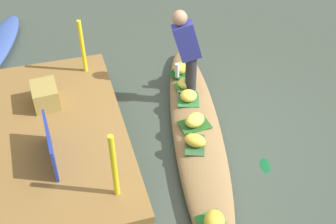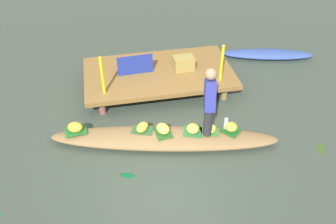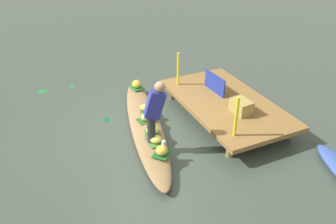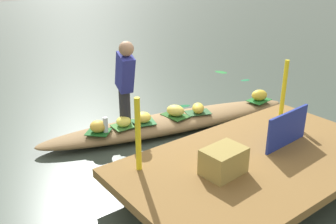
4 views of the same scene
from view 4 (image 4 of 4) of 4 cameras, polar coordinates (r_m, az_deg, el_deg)
name	(u,v)px [view 4 (image 4 of 4)]	position (r m, az deg, el deg)	size (l,w,h in m)	color
canal_water	(173,129)	(5.91, 0.76, -2.56)	(40.00, 40.00, 0.00)	#3A463C
dock_platform	(257,162)	(4.45, 13.24, -7.30)	(3.20, 1.80, 0.40)	brown
vendor_boat	(173,122)	(5.86, 0.76, -1.53)	(4.12, 0.65, 0.23)	olive
leaf_mat_0	(175,115)	(5.79, 1.11, -0.52)	(0.39, 0.28, 0.01)	#25591F
banana_bunch_0	(175,110)	(5.76, 1.12, 0.23)	(0.28, 0.22, 0.17)	#E7D051
leaf_mat_1	(198,112)	(5.92, 4.54, -0.07)	(0.38, 0.24, 0.01)	#2D5831
banana_bunch_1	(198,108)	(5.89, 4.56, 0.59)	(0.27, 0.18, 0.15)	yellow
leaf_mat_2	(143,122)	(5.58, -3.75, -1.51)	(0.33, 0.30, 0.01)	#2C6C38
banana_bunch_2	(143,117)	(5.55, -3.77, -0.81)	(0.24, 0.23, 0.15)	#F9D54A
leaf_mat_3	(98,132)	(5.35, -10.43, -2.94)	(0.31, 0.28, 0.01)	#185920
banana_bunch_3	(98,126)	(5.32, -10.49, -2.13)	(0.22, 0.22, 0.17)	gold
leaf_mat_4	(124,126)	(5.48, -6.66, -2.09)	(0.32, 0.27, 0.01)	#3D7A33
banana_bunch_4	(124,121)	(5.45, -6.70, -1.41)	(0.23, 0.21, 0.14)	#F4E352
leaf_mat_5	(259,100)	(6.59, 13.51, 1.75)	(0.38, 0.27, 0.01)	#1F6928
banana_bunch_5	(259,95)	(6.56, 13.58, 2.49)	(0.27, 0.21, 0.18)	gold
vendor_person	(125,79)	(5.24, -6.47, 4.97)	(0.26, 0.44, 1.24)	#28282D
water_bottle	(106,125)	(5.28, -9.38, -1.94)	(0.07, 0.07, 0.23)	silver
market_banner	(287,129)	(4.69, 17.50, -2.40)	(0.75, 0.03, 0.43)	navy
railing_post_west	(284,89)	(5.48, 17.04, 3.38)	(0.06, 0.06, 0.81)	yellow
railing_post_east	(138,135)	(3.90, -4.53, -3.42)	(0.06, 0.06, 0.81)	yellow
produce_crate	(224,161)	(3.98, 8.35, -7.33)	(0.44, 0.32, 0.29)	olive
drifting_plant_1	(183,106)	(6.80, 2.34, 0.92)	(0.26, 0.12, 0.01)	#0F5529
drifting_plant_2	(245,80)	(8.40, 11.56, 4.73)	(0.22, 0.12, 0.01)	#1A713F
drifting_plant_3	(221,72)	(8.90, 7.98, 5.98)	(0.30, 0.18, 0.01)	#20792F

